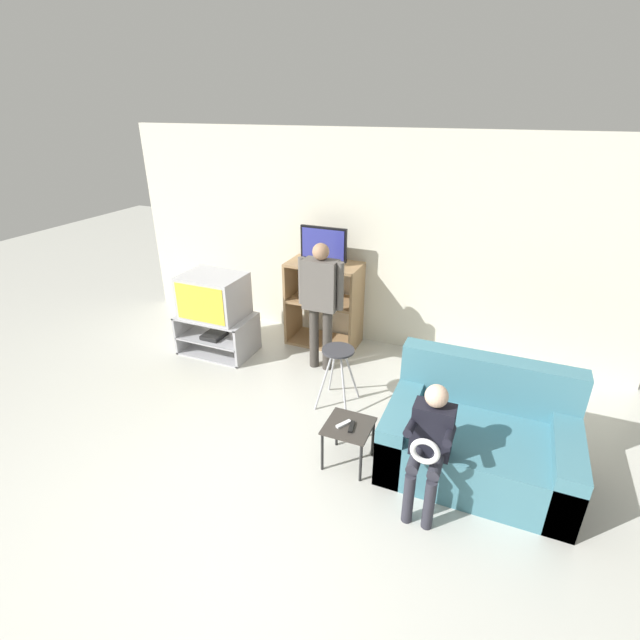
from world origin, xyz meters
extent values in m
plane|color=beige|center=(0.00, 0.00, 0.00)|extent=(18.00, 18.00, 0.00)
cube|color=silver|center=(0.00, 3.25, 1.30)|extent=(6.40, 0.06, 2.60)
cube|color=#A8A8AD|center=(-1.51, 2.21, 0.01)|extent=(0.90, 0.58, 0.02)
cube|color=#A8A8AD|center=(-1.51, 2.21, 0.22)|extent=(0.87, 0.58, 0.02)
cube|color=#A8A8AD|center=(-1.51, 2.21, 0.48)|extent=(0.90, 0.58, 0.02)
cube|color=#A8A8AD|center=(-1.94, 2.21, 0.24)|extent=(0.03, 0.58, 0.49)
cube|color=#A8A8AD|center=(-1.08, 2.21, 0.24)|extent=(0.03, 0.58, 0.49)
cube|color=black|center=(-1.51, 2.13, 0.25)|extent=(0.24, 0.28, 0.05)
cube|color=#B2B2B7|center=(-1.52, 2.21, 0.75)|extent=(0.73, 0.56, 0.52)
cube|color=yellow|center=(-1.52, 1.93, 0.75)|extent=(0.65, 0.01, 0.44)
cube|color=#9E7A51|center=(-0.82, 2.94, 0.54)|extent=(0.03, 0.49, 1.08)
cube|color=#9E7A51|center=(0.05, 2.94, 0.54)|extent=(0.03, 0.49, 1.08)
cube|color=#9E7A51|center=(-0.39, 2.94, 0.02)|extent=(0.84, 0.49, 0.03)
cube|color=#9E7A51|center=(-0.39, 2.94, 0.59)|extent=(0.84, 0.49, 0.03)
cube|color=#9E7A51|center=(-0.39, 2.94, 1.06)|extent=(0.84, 0.49, 0.03)
cube|color=#9E7A4C|center=(-0.54, 2.86, 0.72)|extent=(0.18, 0.04, 0.22)
cube|color=black|center=(-0.39, 2.93, 1.10)|extent=(0.20, 0.20, 0.04)
cube|color=black|center=(-0.39, 2.93, 1.32)|extent=(0.58, 0.04, 0.41)
cube|color=#333899|center=(-0.39, 2.91, 1.32)|extent=(0.53, 0.01, 0.36)
cylinder|color=#B7B7BC|center=(0.16, 1.61, 0.31)|extent=(0.15, 0.18, 0.63)
cylinder|color=#B7B7BC|center=(0.37, 1.61, 0.31)|extent=(0.15, 0.18, 0.63)
cylinder|color=#B7B7BC|center=(0.16, 1.85, 0.31)|extent=(0.15, 0.18, 0.63)
cylinder|color=#B7B7BC|center=(0.37, 1.85, 0.31)|extent=(0.15, 0.18, 0.63)
cylinder|color=#333338|center=(0.26, 1.73, 0.63)|extent=(0.32, 0.32, 0.02)
cube|color=#38332D|center=(0.66, 0.95, 0.39)|extent=(0.39, 0.39, 0.02)
cylinder|color=black|center=(0.49, 0.78, 0.19)|extent=(0.02, 0.02, 0.38)
cylinder|color=black|center=(0.83, 0.78, 0.19)|extent=(0.02, 0.02, 0.38)
cylinder|color=black|center=(0.49, 1.12, 0.19)|extent=(0.02, 0.02, 0.38)
cylinder|color=black|center=(0.83, 1.12, 0.19)|extent=(0.02, 0.02, 0.38)
cube|color=black|center=(0.69, 0.92, 0.41)|extent=(0.06, 0.15, 0.02)
cube|color=silver|center=(0.62, 0.93, 0.41)|extent=(0.11, 0.14, 0.02)
cube|color=teal|center=(1.68, 1.27, 0.22)|extent=(1.50, 0.99, 0.43)
cube|color=teal|center=(1.68, 1.67, 0.66)|extent=(1.50, 0.20, 0.46)
cube|color=teal|center=(1.04, 1.27, 0.28)|extent=(0.22, 0.99, 0.55)
cube|color=teal|center=(2.32, 1.27, 0.28)|extent=(0.22, 0.99, 0.55)
cylinder|color=#3D3833|center=(-0.26, 2.34, 0.38)|extent=(0.11, 0.11, 0.76)
cylinder|color=#3D3833|center=(-0.10, 2.34, 0.38)|extent=(0.11, 0.11, 0.76)
cube|color=#5B5651|center=(-0.18, 2.34, 1.04)|extent=(0.38, 0.20, 0.57)
cylinder|color=#5B5651|center=(-0.41, 2.34, 1.05)|extent=(0.08, 0.08, 0.54)
cylinder|color=#5B5651|center=(0.05, 2.34, 1.05)|extent=(0.08, 0.08, 0.54)
sphere|color=#A37A5B|center=(-0.18, 2.34, 1.41)|extent=(0.18, 0.18, 0.18)
cylinder|color=#2D2D38|center=(1.27, 0.53, 0.22)|extent=(0.08, 0.08, 0.43)
cylinder|color=#2D2D38|center=(1.42, 0.53, 0.22)|extent=(0.08, 0.08, 0.43)
cylinder|color=#2D2D38|center=(1.27, 0.68, 0.48)|extent=(0.09, 0.30, 0.09)
cylinder|color=#2D2D38|center=(1.42, 0.68, 0.48)|extent=(0.09, 0.30, 0.09)
cube|color=black|center=(1.35, 0.83, 0.64)|extent=(0.30, 0.17, 0.43)
cylinder|color=black|center=(1.21, 0.71, 0.73)|extent=(0.06, 0.31, 0.14)
cylinder|color=black|center=(1.48, 0.71, 0.73)|extent=(0.06, 0.31, 0.14)
sphere|color=beige|center=(1.35, 0.83, 0.94)|extent=(0.17, 0.17, 0.17)
torus|color=white|center=(1.35, 0.55, 0.67)|extent=(0.21, 0.04, 0.21)
camera|label=1|loc=(1.65, -2.03, 2.84)|focal=26.00mm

